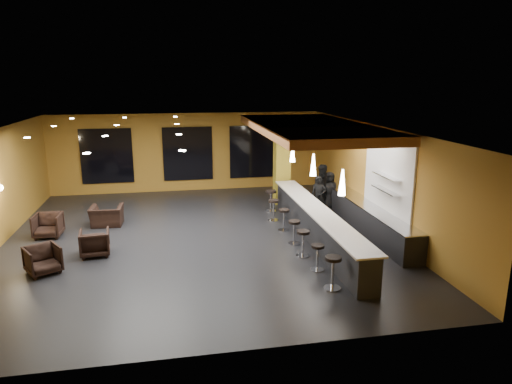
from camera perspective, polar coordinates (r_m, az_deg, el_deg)
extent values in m
cube|color=black|center=(14.96, -7.23, -5.83)|extent=(12.00, 13.00, 0.10)
cube|color=black|center=(14.15, -7.68, 8.01)|extent=(12.00, 13.00, 0.10)
cube|color=#A17024|center=(20.87, -8.54, 4.94)|extent=(12.00, 0.10, 3.50)
cube|color=#A17024|center=(8.22, -4.65, -9.42)|extent=(12.00, 0.10, 3.50)
cube|color=#A17024|center=(15.95, 14.80, 1.80)|extent=(0.10, 13.00, 3.50)
cube|color=#A15D2F|center=(15.87, 6.84, 8.00)|extent=(3.60, 8.00, 0.28)
cube|color=black|center=(20.94, -18.15, 4.28)|extent=(2.20, 0.06, 2.40)
cube|color=black|center=(20.77, -8.52, 4.76)|extent=(2.20, 0.06, 2.40)
cube|color=black|center=(21.10, -0.32, 5.05)|extent=(2.20, 0.06, 2.40)
cube|color=white|center=(14.98, 16.17, 1.91)|extent=(0.06, 3.20, 2.40)
cube|color=black|center=(14.50, 7.55, -4.20)|extent=(0.60, 8.00, 1.00)
cube|color=silver|center=(14.34, 7.62, -2.20)|extent=(0.78, 8.10, 0.05)
cube|color=black|center=(15.67, 13.95, -3.36)|extent=(0.70, 6.00, 0.86)
cube|color=silver|center=(15.55, 14.05, -1.76)|extent=(0.72, 6.00, 0.03)
cube|color=silver|center=(14.83, 15.92, 0.22)|extent=(0.30, 1.50, 0.03)
cube|color=silver|center=(14.74, 16.04, 1.92)|extent=(0.30, 1.50, 0.03)
cube|color=#A68F25|center=(18.48, 3.25, 3.89)|extent=(0.60, 0.60, 3.50)
cone|color=white|center=(12.19, 10.74, 1.19)|extent=(0.20, 0.20, 0.70)
cone|color=white|center=(14.50, 7.17, 3.37)|extent=(0.20, 0.20, 0.70)
cone|color=white|center=(16.86, 4.59, 4.94)|extent=(0.20, 0.20, 0.70)
imported|color=black|center=(16.99, 7.81, -0.55)|extent=(0.64, 0.52, 1.52)
imported|color=black|center=(17.73, 8.41, 0.53)|extent=(1.03, 0.89, 1.81)
imported|color=black|center=(17.97, 9.14, 0.16)|extent=(0.73, 0.48, 1.49)
imported|color=black|center=(13.35, -25.09, -7.68)|extent=(1.10, 1.11, 0.74)
imported|color=black|center=(14.09, -19.51, -5.99)|extent=(0.89, 0.92, 0.76)
imported|color=black|center=(16.22, -24.56, -3.82)|extent=(0.86, 0.88, 0.77)
imported|color=black|center=(16.72, -18.15, -2.85)|extent=(1.12, 0.99, 0.70)
cylinder|color=silver|center=(11.57, 9.49, -11.75)|extent=(0.42, 0.42, 0.03)
cylinder|color=silver|center=(11.41, 9.57, -10.05)|extent=(0.07, 0.07, 0.74)
cylinder|color=black|center=(11.26, 9.65, -8.19)|extent=(0.40, 0.40, 0.08)
cylinder|color=silver|center=(12.53, 7.64, -9.58)|extent=(0.36, 0.36, 0.03)
cylinder|color=silver|center=(12.41, 7.69, -8.22)|extent=(0.06, 0.06, 0.63)
cylinder|color=black|center=(12.28, 7.74, -6.74)|extent=(0.34, 0.34, 0.07)
cylinder|color=silver|center=(13.40, 5.84, -7.91)|extent=(0.39, 0.39, 0.03)
cylinder|color=silver|center=(13.28, 5.88, -6.52)|extent=(0.07, 0.07, 0.69)
cylinder|color=black|center=(13.15, 5.92, -5.00)|extent=(0.37, 0.37, 0.08)
cylinder|color=silver|center=(14.31, 4.76, -6.43)|extent=(0.38, 0.38, 0.03)
cylinder|color=silver|center=(14.20, 4.78, -5.14)|extent=(0.07, 0.07, 0.67)
cylinder|color=black|center=(14.08, 4.82, -3.75)|extent=(0.36, 0.36, 0.08)
cylinder|color=silver|center=(15.50, 3.48, -4.77)|extent=(0.38, 0.38, 0.03)
cylinder|color=silver|center=(15.40, 3.50, -3.59)|extent=(0.07, 0.07, 0.66)
cylinder|color=black|center=(15.29, 3.52, -2.31)|extent=(0.36, 0.36, 0.08)
cylinder|color=silver|center=(16.52, 2.20, -3.55)|extent=(0.39, 0.39, 0.03)
cylinder|color=silver|center=(16.41, 2.21, -2.39)|extent=(0.07, 0.07, 0.69)
cylinder|color=black|center=(16.31, 2.22, -1.12)|extent=(0.37, 0.37, 0.08)
cylinder|color=silver|center=(17.63, 1.85, -2.40)|extent=(0.43, 0.43, 0.03)
cylinder|color=silver|center=(17.52, 1.86, -1.21)|extent=(0.07, 0.07, 0.75)
cylinder|color=black|center=(17.42, 1.87, 0.07)|extent=(0.40, 0.40, 0.09)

